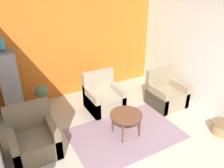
# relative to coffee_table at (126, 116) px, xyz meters

# --- Properties ---
(wall_back_accent) EXTENTS (4.53, 0.06, 2.75)m
(wall_back_accent) POSITION_rel_coffee_table_xyz_m (-0.06, 2.27, 0.93)
(wall_back_accent) COLOR orange
(wall_back_accent) RESTS_ON ground_plane
(wall_right) EXTENTS (0.06, 3.53, 2.75)m
(wall_right) POSITION_rel_coffee_table_xyz_m (2.18, 0.47, 0.93)
(wall_right) COLOR silver
(wall_right) RESTS_ON ground_plane
(area_rug) EXTENTS (2.20, 1.49, 0.01)m
(area_rug) POSITION_rel_coffee_table_xyz_m (0.00, 0.00, -0.44)
(area_rug) COLOR gray
(area_rug) RESTS_ON ground_plane
(coffee_table) EXTENTS (0.65, 0.65, 0.49)m
(coffee_table) POSITION_rel_coffee_table_xyz_m (0.00, 0.00, 0.00)
(coffee_table) COLOR brown
(coffee_table) RESTS_ON ground_plane
(armchair_left) EXTENTS (0.80, 0.77, 0.89)m
(armchair_left) POSITION_rel_coffee_table_xyz_m (-1.72, 0.39, -0.16)
(armchair_left) COLOR #7A664C
(armchair_left) RESTS_ON ground_plane
(armchair_right) EXTENTS (0.80, 0.77, 0.89)m
(armchair_right) POSITION_rel_coffee_table_xyz_m (1.51, 0.53, -0.16)
(armchair_right) COLOR #9E896B
(armchair_right) RESTS_ON ground_plane
(armchair_middle) EXTENTS (0.80, 0.77, 0.89)m
(armchair_middle) POSITION_rel_coffee_table_xyz_m (0.07, 1.13, -0.16)
(armchair_middle) COLOR tan
(armchair_middle) RESTS_ON ground_plane
(birdcage) EXTENTS (0.45, 0.45, 1.57)m
(birdcage) POSITION_rel_coffee_table_xyz_m (-1.86, 1.81, 0.33)
(birdcage) COLOR slate
(birdcage) RESTS_ON ground_plane
(parrot) EXTENTS (0.14, 0.25, 0.30)m
(parrot) POSITION_rel_coffee_table_xyz_m (-1.86, 1.81, 1.26)
(parrot) COLOR teal
(parrot) RESTS_ON birdcage
(potted_plant) EXTENTS (0.33, 0.30, 0.68)m
(potted_plant) POSITION_rel_coffee_table_xyz_m (-1.24, 1.73, -0.05)
(potted_plant) COLOR #66605B
(potted_plant) RESTS_ON ground_plane
(wicker_basket) EXTENTS (0.43, 0.43, 0.24)m
(wicker_basket) POSITION_rel_coffee_table_xyz_m (1.77, -0.92, -0.31)
(wicker_basket) COLOR #A37F51
(wicker_basket) RESTS_ON ground_plane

